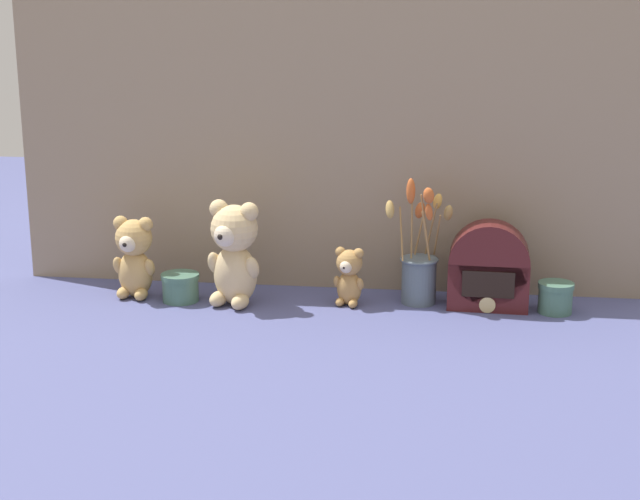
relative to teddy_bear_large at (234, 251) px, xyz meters
The scene contains 9 objects.
ground_plane 0.24m from the teddy_bear_large, ahead, with size 4.00×4.00×0.00m, color #4C5184.
backdrop_wall 0.36m from the teddy_bear_large, 41.15° to the left, with size 1.57×0.02×0.76m.
teddy_bear_large is the anchor object (origin of this frame).
teddy_bear_medium 0.26m from the teddy_bear_large, behind, with size 0.11×0.10×0.20m.
teddy_bear_small 0.28m from the teddy_bear_large, ahead, with size 0.08×0.07×0.14m.
flower_vase 0.45m from the teddy_bear_large, ahead, with size 0.17×0.11×0.31m.
vintage_radio 0.61m from the teddy_bear_large, ahead, with size 0.19×0.10×0.21m.
decorative_tin_tall 0.77m from the teddy_bear_large, ahead, with size 0.08×0.08×0.07m.
decorative_tin_short 0.17m from the teddy_bear_large, behind, with size 0.09×0.09×0.07m.
Camera 1 is at (0.29, -2.21, 0.73)m, focal length 55.00 mm.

